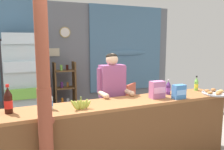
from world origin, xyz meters
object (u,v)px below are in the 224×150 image
Objects in this scene: shopkeeper at (112,90)px; soda_bottle_cola at (8,101)px; bottle_shelf_rack at (65,90)px; snack_box_wafer at (157,90)px; drink_fridge at (22,77)px; stall_counter at (116,131)px; plastic_lawn_chair at (126,100)px; soda_bottle_lime_soda at (196,84)px; snack_box_biscuit at (179,92)px; banana_bunch at (81,105)px; soda_bottle_grape_soda at (168,88)px; soda_bottle_water at (50,101)px; pastry_tray at (215,93)px; timber_post at (44,93)px.

shopkeeper is 4.64× the size of soda_bottle_cola.
snack_box_wafer is (0.85, -2.33, 0.38)m from bottle_shelf_rack.
shopkeeper is at bearing -51.29° from drink_fridge.
snack_box_wafer reaches higher than stall_counter.
soda_bottle_lime_soda is (0.61, -1.39, 0.54)m from plastic_lawn_chair.
snack_box_biscuit is 0.74× the size of banana_bunch.
soda_bottle_cola is at bearing -146.76° from plastic_lawn_chair.
soda_bottle_grape_soda is (1.14, -2.22, 0.36)m from bottle_shelf_rack.
soda_bottle_water is (0.46, -0.03, -0.04)m from soda_bottle_cola.
bottle_shelf_rack is 2.48m from banana_bunch.
banana_bunch is (-1.46, -1.67, 0.50)m from plastic_lawn_chair.
plastic_lawn_chair is 2.14× the size of pastry_tray.
snack_box_wafer is 1.18m from banana_bunch.
snack_box_wafer is at bearing -100.42° from plastic_lawn_chair.
drink_fridge reaches higher than snack_box_biscuit.
soda_bottle_cola reaches higher than soda_bottle_grape_soda.
bottle_shelf_rack is at bearing 101.24° from shopkeeper.
soda_bottle_cola is 1.97m from snack_box_wafer.
stall_counter is 2.44m from drink_fridge.
shopkeeper is 6.33× the size of snack_box_wafer.
soda_bottle_grape_soda is at bearing -26.72° from shopkeeper.
soda_bottle_cola is 1.42× the size of soda_bottle_grape_soda.
soda_bottle_cola reaches higher than snack_box_biscuit.
soda_bottle_grape_soda reaches higher than pastry_tray.
drink_fridge is 1.00m from bottle_shelf_rack.
soda_bottle_lime_soda is at bearing 10.46° from snack_box_wafer.
snack_box_biscuit is 0.50× the size of pastry_tray.
soda_bottle_lime_soda is at bearing -13.80° from shopkeeper.
soda_bottle_cola is at bearing 175.12° from pastry_tray.
stall_counter is 17.42× the size of snack_box_biscuit.
shopkeeper is at bearing 138.06° from snack_box_biscuit.
stall_counter is at bearing -167.98° from soda_bottle_grape_soda.
timber_post is at bearing -135.07° from plastic_lawn_chair.
timber_post is 1.97m from soda_bottle_grape_soda.
stall_counter is 8.77× the size of pastry_tray.
snack_box_biscuit is at bearing -66.02° from bottle_shelf_rack.
banana_bunch is (-2.14, 0.06, 0.04)m from pastry_tray.
soda_bottle_water is at bearing -3.66° from soda_bottle_cola.
shopkeeper reaches higher than plastic_lawn_chair.
pastry_tray is at bearing -24.98° from shopkeeper.
soda_bottle_cola is at bearing -179.12° from soda_bottle_grape_soda.
bottle_shelf_rack is 5.23× the size of soda_bottle_lime_soda.
plastic_lawn_chair is 3.48× the size of snack_box_wafer.
soda_bottle_lime_soda is (2.64, -1.90, -0.01)m from drink_fridge.
soda_bottle_cola is at bearing 166.70° from banana_bunch.
snack_box_wafer is at bearing -169.54° from soda_bottle_lime_soda.
soda_bottle_lime_soda is (1.75, -2.17, 0.37)m from bottle_shelf_rack.
stall_counter is 12.93× the size of banana_bunch.
drink_fridge is at bearing 104.59° from banana_bunch.
shopkeeper reaches higher than soda_bottle_water.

